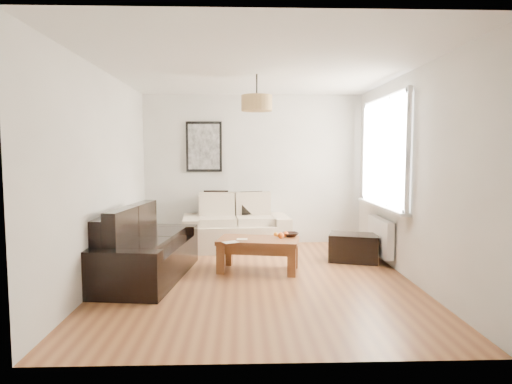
{
  "coord_description": "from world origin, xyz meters",
  "views": [
    {
      "loc": [
        -0.2,
        -5.41,
        1.58
      ],
      "look_at": [
        0.0,
        0.6,
        1.05
      ],
      "focal_mm": 30.6,
      "sensor_mm": 36.0,
      "label": 1
    }
  ],
  "objects_px": {
    "loveseat_cream": "(236,223)",
    "ottoman": "(354,248)",
    "sofa_leather": "(145,246)",
    "coffee_table": "(258,255)"
  },
  "relations": [
    {
      "from": "loveseat_cream",
      "to": "ottoman",
      "type": "xyz_separation_m",
      "value": [
        1.75,
        -0.93,
        -0.23
      ]
    },
    {
      "from": "coffee_table",
      "to": "ottoman",
      "type": "xyz_separation_m",
      "value": [
        1.42,
        0.47,
        -0.02
      ]
    },
    {
      "from": "loveseat_cream",
      "to": "coffee_table",
      "type": "height_order",
      "value": "loveseat_cream"
    },
    {
      "from": "sofa_leather",
      "to": "ottoman",
      "type": "xyz_separation_m",
      "value": [
        2.88,
        0.77,
        -0.21
      ]
    },
    {
      "from": "coffee_table",
      "to": "ottoman",
      "type": "bearing_deg",
      "value": 18.25
    },
    {
      "from": "sofa_leather",
      "to": "loveseat_cream",
      "type": "bearing_deg",
      "value": -26.87
    },
    {
      "from": "loveseat_cream",
      "to": "coffee_table",
      "type": "distance_m",
      "value": 1.45
    },
    {
      "from": "ottoman",
      "to": "loveseat_cream",
      "type": "bearing_deg",
      "value": 152.01
    },
    {
      "from": "sofa_leather",
      "to": "coffee_table",
      "type": "xyz_separation_m",
      "value": [
        1.46,
        0.3,
        -0.2
      ]
    },
    {
      "from": "loveseat_cream",
      "to": "ottoman",
      "type": "height_order",
      "value": "loveseat_cream"
    }
  ]
}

